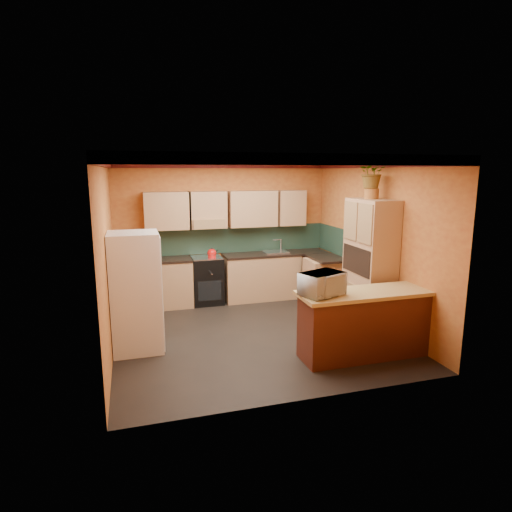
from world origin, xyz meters
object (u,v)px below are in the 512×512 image
Objects in this scene: pantry at (369,265)px; stove at (207,280)px; base_cabinets_back at (238,279)px; microwave at (322,284)px; breakfast_bar at (365,325)px; fridge at (136,292)px.

stove is at bearing 137.09° from pantry.
stove is (-0.62, -0.00, 0.02)m from base_cabinets_back.
base_cabinets_back is at bearing 75.66° from microwave.
microwave is (-0.67, 0.00, 0.64)m from breakfast_bar.
fridge is (-1.97, -1.92, 0.41)m from base_cabinets_back.
stove is at bearing 86.85° from microwave.
breakfast_bar is 3.27× the size of microwave.
microwave reaches higher than base_cabinets_back.
pantry is at bearing 57.62° from breakfast_bar.
fridge reaches higher than breakfast_bar.
pantry reaches higher than breakfast_bar.
stove is 3.26m from microwave.
base_cabinets_back is 4.01× the size of stove.
fridge is at bearing -124.98° from stove.
pantry is at bearing -2.94° from fridge.
breakfast_bar is (1.67, -3.04, -0.02)m from stove.
microwave is at bearing 180.00° from breakfast_bar.
stove is 0.51× the size of breakfast_bar.
fridge is at bearing 133.05° from microwave.
base_cabinets_back and breakfast_bar have the same top height.
stove is 0.43× the size of pantry.
microwave is (-1.26, -0.94, 0.03)m from pantry.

